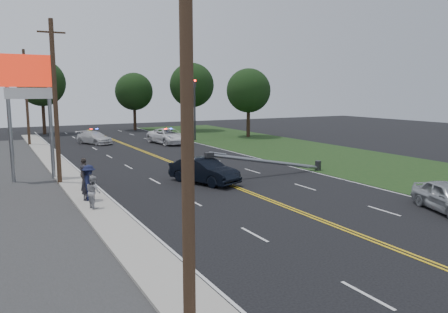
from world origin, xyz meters
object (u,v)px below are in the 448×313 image
bystander_a (85,182)px  utility_pole_mid (55,102)px  emergency_b (94,138)px  bystander_b (93,192)px  bystander_d (84,174)px  pylon_sign (28,87)px  bystander_c (89,183)px  fallen_streetlight (274,162)px  emergency_a (168,136)px  crashed_sedan (204,171)px  traffic_signal (195,104)px  utility_pole_far (26,97)px  utility_pole_near (187,124)px

bystander_a → utility_pole_mid: bearing=28.9°
emergency_b → bystander_b: (-5.78, -27.15, 0.24)m
bystander_a → bystander_d: size_ratio=1.02×
utility_pole_mid → pylon_sign: bearing=123.0°
bystander_a → bystander_c: bearing=-120.5°
fallen_streetlight → emergency_a: (0.18, 20.39, -0.09)m
crashed_sedan → bystander_c: 7.50m
traffic_signal → bystander_b: bearing=-123.9°
utility_pole_far → emergency_b: 7.99m
utility_pole_mid → bystander_d: bearing=-71.0°
emergency_a → bystander_b: bearing=-125.7°
utility_pole_far → crashed_sedan: (8.05, -26.04, -4.29)m
utility_pole_near → emergency_b: (6.36, 39.98, -4.40)m
bystander_c → bystander_b: bearing=-171.3°
emergency_a → bystander_a: 25.35m
bystander_b → bystander_a: bearing=-11.9°
emergency_a → bystander_c: size_ratio=3.19×
fallen_streetlight → bystander_d: size_ratio=5.12×
traffic_signal → crashed_sedan: (-9.45, -22.03, -3.41)m
crashed_sedan → bystander_b: 8.10m
emergency_b → bystander_b: 27.76m
fallen_streetlight → utility_pole_near: 21.27m
emergency_a → emergency_b: (-7.21, 3.59, -0.15)m
crashed_sedan → bystander_a: (-7.49, -1.33, 0.26)m
utility_pole_near → crashed_sedan: size_ratio=2.08×
traffic_signal → bystander_d: (-16.53, -20.82, -3.17)m
bystander_c → crashed_sedan: bearing=-65.1°
utility_pole_near → traffic_signal: bearing=65.3°
bystander_a → bystander_c: size_ratio=1.00×
pylon_sign → bystander_d: bearing=-64.8°
utility_pole_near → utility_pole_mid: 20.00m
traffic_signal → bystander_a: (-16.94, -23.37, -3.16)m
utility_pole_far → bystander_c: bearing=-88.5°
utility_pole_near → utility_pole_far: same height
utility_pole_far → bystander_d: 25.17m
emergency_b → bystander_d: size_ratio=2.57×
fallen_streetlight → bystander_d: (-12.41, 1.17, 0.12)m
pylon_sign → bystander_a: (1.86, -7.37, -4.95)m
pylon_sign → crashed_sedan: 12.29m
utility_pole_near → bystander_d: utility_pole_near is taller
traffic_signal → crashed_sedan: size_ratio=1.47×
utility_pole_far → fallen_streetlight: bearing=-62.8°
utility_pole_mid → emergency_b: bearing=72.3°
traffic_signal → utility_pole_near: (-17.50, -38.00, 0.88)m
pylon_sign → utility_pole_far: size_ratio=0.80×
utility_pole_far → bystander_d: utility_pole_far is taller
utility_pole_mid → bystander_b: (0.58, -7.17, -4.17)m
utility_pole_far → crashed_sedan: utility_pole_far is taller
utility_pole_near → bystander_b: bearing=87.4°
bystander_b → utility_pole_near: bearing=164.7°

